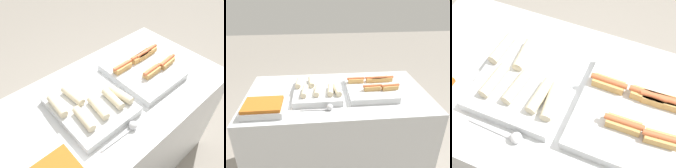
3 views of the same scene
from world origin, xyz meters
TOP-DOWN VIEW (x-y plane):
  - counter at (0.00, 0.00)m, footprint 1.48×0.81m
  - tray_hotdogs at (0.28, 0.00)m, footprint 0.41×0.45m
  - tray_wraps at (-0.16, -0.01)m, footprint 0.37×0.45m
  - serving_spoon_near at (-0.10, -0.26)m, footprint 0.23×0.05m

SIDE VIEW (x-z plane):
  - counter at x=0.00m, z-range 0.00..0.86m
  - serving_spoon_near at x=-0.10m, z-range 0.86..0.91m
  - tray_hotdogs at x=0.28m, z-range 0.85..0.95m
  - tray_wraps at x=-0.16m, z-range 0.85..0.95m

